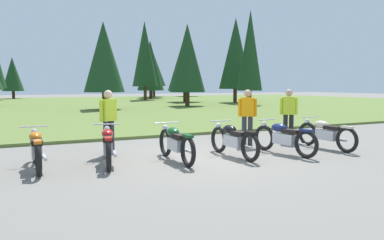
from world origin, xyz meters
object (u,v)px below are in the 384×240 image
at_px(motorcycle_red, 108,145).
at_px(rider_near_row_end, 109,118).
at_px(motorcycle_navy, 284,137).
at_px(motorcycle_orange, 36,149).
at_px(rider_with_back_turned, 247,114).
at_px(motorcycle_british_green, 176,143).
at_px(rider_in_hivis_vest, 289,112).
at_px(motorcycle_cream, 326,134).
at_px(motorcycle_black, 233,140).

relative_size(motorcycle_red, rider_near_row_end, 1.24).
relative_size(motorcycle_navy, rider_near_row_end, 1.25).
height_order(motorcycle_orange, rider_with_back_turned, rider_with_back_turned).
xyz_separation_m(motorcycle_british_green, rider_in_hivis_vest, (4.36, 1.15, 0.51)).
bearing_deg(motorcycle_navy, motorcycle_british_green, 172.46).
distance_m(rider_near_row_end, rider_in_hivis_vest, 5.60).
relative_size(motorcycle_red, motorcycle_cream, 0.99).
bearing_deg(rider_in_hivis_vest, motorcycle_black, -155.63).
distance_m(motorcycle_british_green, rider_with_back_turned, 3.07).
bearing_deg(rider_with_back_turned, motorcycle_red, -169.51).
bearing_deg(motorcycle_black, motorcycle_orange, 171.68).
relative_size(motorcycle_black, rider_near_row_end, 1.26).
distance_m(motorcycle_orange, rider_in_hivis_vest, 7.42).
distance_m(motorcycle_black, motorcycle_navy, 1.42).
relative_size(motorcycle_orange, motorcycle_navy, 1.01).
distance_m(motorcycle_british_green, motorcycle_navy, 2.93).
distance_m(motorcycle_black, rider_with_back_turned, 1.89).
height_order(motorcycle_black, rider_with_back_turned, rider_with_back_turned).
bearing_deg(rider_in_hivis_vest, motorcycle_british_green, -165.17).
distance_m(motorcycle_cream, rider_near_row_end, 6.01).
height_order(motorcycle_british_green, motorcycle_black, same).
height_order(motorcycle_red, motorcycle_cream, same).
relative_size(motorcycle_black, rider_with_back_turned, 1.26).
relative_size(motorcycle_cream, rider_in_hivis_vest, 1.26).
xyz_separation_m(motorcycle_cream, rider_in_hivis_vest, (-0.12, 1.44, 0.51)).
xyz_separation_m(motorcycle_navy, rider_in_hivis_vest, (1.46, 1.54, 0.51)).
relative_size(motorcycle_british_green, motorcycle_black, 1.00).
bearing_deg(motorcycle_cream, motorcycle_orange, 173.84).
relative_size(motorcycle_navy, motorcycle_cream, 0.99).
bearing_deg(rider_near_row_end, rider_with_back_turned, -5.50).
xyz_separation_m(motorcycle_red, rider_with_back_turned, (4.33, 0.80, 0.51)).
distance_m(motorcycle_red, motorcycle_black, 3.07).
xyz_separation_m(motorcycle_red, motorcycle_british_green, (1.53, -0.34, 0.00)).
distance_m(rider_near_row_end, rider_with_back_turned, 4.04).
height_order(motorcycle_navy, rider_in_hivis_vest, rider_in_hivis_vest).
bearing_deg(motorcycle_black, rider_near_row_end, 148.63).
height_order(motorcycle_cream, rider_in_hivis_vest, rider_in_hivis_vest).
bearing_deg(motorcycle_red, rider_with_back_turned, 10.49).
height_order(motorcycle_black, motorcycle_navy, same).
xyz_separation_m(motorcycle_black, rider_near_row_end, (-2.73, 1.67, 0.51)).
bearing_deg(rider_in_hivis_vest, rider_with_back_turned, -179.55).
bearing_deg(rider_with_back_turned, motorcycle_orange, -173.94).
relative_size(motorcycle_orange, motorcycle_red, 1.01).
xyz_separation_m(motorcycle_red, motorcycle_black, (3.04, -0.48, 0.00)).
xyz_separation_m(motorcycle_navy, motorcycle_cream, (1.58, 0.10, 0.00)).
height_order(motorcycle_red, rider_near_row_end, rider_near_row_end).
height_order(motorcycle_red, motorcycle_british_green, same).
relative_size(motorcycle_british_green, motorcycle_navy, 1.01).
bearing_deg(motorcycle_british_green, motorcycle_black, -5.17).
bearing_deg(rider_near_row_end, motorcycle_cream, -17.64).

